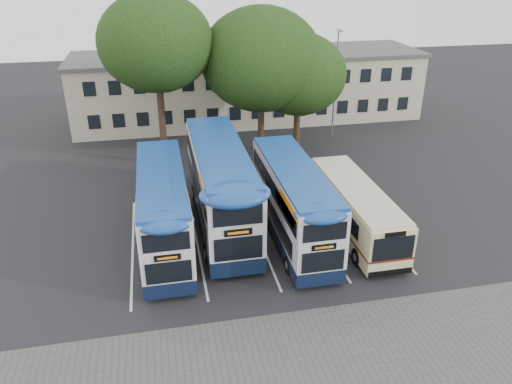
{
  "coord_description": "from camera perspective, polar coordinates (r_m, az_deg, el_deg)",
  "views": [
    {
      "loc": [
        -8.85,
        -19.11,
        14.64
      ],
      "look_at": [
        -3.85,
        5.0,
        2.71
      ],
      "focal_mm": 35.0,
      "sensor_mm": 36.0,
      "label": 1
    }
  ],
  "objects": [
    {
      "name": "tree_right",
      "position": [
        38.48,
        4.88,
        13.25
      ],
      "size": [
        7.18,
        7.18,
        9.38
      ],
      "color": "black",
      "rests_on": "ground"
    },
    {
      "name": "lamp_post",
      "position": [
        42.89,
        9.09,
        12.66
      ],
      "size": [
        0.25,
        1.05,
        9.06
      ],
      "color": "gray",
      "rests_on": "ground"
    },
    {
      "name": "bus_dd_mid",
      "position": [
        28.53,
        -4.07,
        1.01
      ],
      "size": [
        2.84,
        11.69,
        4.87
      ],
      "color": "#0D1832",
      "rests_on": "ground"
    },
    {
      "name": "bus_dd_right",
      "position": [
        27.39,
        4.28,
        -0.85
      ],
      "size": [
        2.5,
        10.31,
        4.3
      ],
      "color": "#0D1832",
      "rests_on": "ground"
    },
    {
      "name": "bus_single",
      "position": [
        28.78,
        11.21,
        -1.57
      ],
      "size": [
        2.45,
        9.62,
        2.87
      ],
      "color": "beige",
      "rests_on": "ground"
    },
    {
      "name": "paving_strip",
      "position": [
        21.45,
        10.84,
        -17.74
      ],
      "size": [
        40.0,
        6.0,
        0.01
      ],
      "primitive_type": "cube",
      "color": "#595654",
      "rests_on": "ground"
    },
    {
      "name": "bus_dd_left",
      "position": [
        27.0,
        -10.56,
        -1.65
      ],
      "size": [
        2.51,
        10.34,
        4.31
      ],
      "color": "#0D1832",
      "rests_on": "ground"
    },
    {
      "name": "depot_building",
      "position": [
        48.33,
        -0.84,
        12.1
      ],
      "size": [
        32.4,
        8.4,
        6.2
      ],
      "color": "beige",
      "rests_on": "ground"
    },
    {
      "name": "bay_lines",
      "position": [
        28.66,
        0.2,
        -4.85
      ],
      "size": [
        14.12,
        11.0,
        0.01
      ],
      "color": "silver",
      "rests_on": "ground"
    },
    {
      "name": "tree_left",
      "position": [
        36.23,
        -11.41,
        16.37
      ],
      "size": [
        7.93,
        7.93,
        12.37
      ],
      "color": "black",
      "rests_on": "ground"
    },
    {
      "name": "tree_mid",
      "position": [
        37.76,
        0.6,
        14.93
      ],
      "size": [
        8.93,
        8.93,
        11.29
      ],
      "color": "black",
      "rests_on": "ground"
    },
    {
      "name": "ground",
      "position": [
        25.65,
        10.91,
        -9.5
      ],
      "size": [
        120.0,
        120.0,
        0.0
      ],
      "primitive_type": "plane",
      "color": "black",
      "rests_on": "ground"
    }
  ]
}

